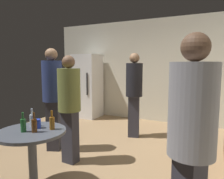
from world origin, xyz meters
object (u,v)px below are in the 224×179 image
refrigerator (87,86)px  beer_bottle_amber (52,123)px  beer_bottle_green (23,125)px  person_in_black_shirt (134,88)px  beer_bottle_brown (34,125)px  person_in_gray_shirt (192,134)px  beer_bottle_clear (32,120)px  foreground_table (32,139)px  person_in_olive_shirt (69,101)px  person_in_navy_shirt (53,91)px  plastic_cup_blue (38,124)px

refrigerator → beer_bottle_amber: 3.59m
beer_bottle_green → person_in_black_shirt: 2.45m
beer_bottle_brown → person_in_gray_shirt: (1.71, -0.14, 0.20)m
beer_bottle_brown → beer_bottle_clear: 0.26m
foreground_table → person_in_gray_shirt: (1.78, -0.16, 0.38)m
person_in_olive_shirt → person_in_navy_shirt: person_in_navy_shirt is taller
beer_bottle_green → plastic_cup_blue: beer_bottle_green is taller
refrigerator → foreground_table: size_ratio=2.25×
person_in_black_shirt → beer_bottle_clear: bearing=-28.4°
foreground_table → beer_bottle_green: (-0.05, -0.07, 0.19)m
person_in_gray_shirt → beer_bottle_clear: bearing=14.3°
beer_bottle_amber → person_in_olive_shirt: bearing=110.3°
beer_bottle_brown → plastic_cup_blue: beer_bottle_brown is taller
refrigerator → beer_bottle_amber: refrigerator is taller
refrigerator → plastic_cup_blue: refrigerator is taller
refrigerator → beer_bottle_green: bearing=-68.3°
foreground_table → person_in_olive_shirt: bearing=93.8°
refrigerator → beer_bottle_green: refrigerator is taller
beer_bottle_brown → person_in_olive_shirt: 0.83m
beer_bottle_brown → plastic_cup_blue: size_ratio=2.09×
beer_bottle_green → person_in_gray_shirt: (1.83, -0.09, 0.20)m
beer_bottle_amber → beer_bottle_green: size_ratio=1.00×
beer_bottle_green → person_in_olive_shirt: (-0.00, 0.86, 0.14)m
person_in_gray_shirt → person_in_navy_shirt: bearing=-3.6°
refrigerator → person_in_navy_shirt: size_ratio=1.01×
plastic_cup_blue → beer_bottle_amber: bearing=11.7°
beer_bottle_brown → refrigerator: bearing=113.7°
beer_bottle_amber → beer_bottle_brown: (-0.11, -0.17, 0.00)m
refrigerator → plastic_cup_blue: bearing=-66.7°
beer_bottle_green → person_in_olive_shirt: size_ratio=0.14×
beer_bottle_green → person_in_gray_shirt: bearing=-2.7°
beer_bottle_green → beer_bottle_clear: bearing=111.1°
plastic_cup_blue → person_in_black_shirt: size_ratio=0.06×
person_in_gray_shirt → beer_bottle_amber: bearing=12.1°
person_in_black_shirt → person_in_olive_shirt: bearing=-31.4°
beer_bottle_amber → beer_bottle_green: (-0.23, -0.22, 0.00)m
person_in_olive_shirt → person_in_black_shirt: bearing=166.8°
beer_bottle_green → plastic_cup_blue: (0.04, 0.18, -0.03)m
plastic_cup_blue → person_in_olive_shirt: (-0.04, 0.68, 0.17)m
foreground_table → beer_bottle_green: beer_bottle_green is taller
beer_bottle_green → beer_bottle_clear: same height
refrigerator → person_in_black_shirt: size_ratio=1.03×
beer_bottle_amber → person_in_gray_shirt: 1.64m
beer_bottle_amber → person_in_navy_shirt: size_ratio=0.13×
refrigerator → person_in_gray_shirt: bearing=-47.8°
refrigerator → beer_bottle_amber: size_ratio=7.83×
foreground_table → beer_bottle_clear: bearing=133.3°
person_in_navy_shirt → refrigerator: bearing=176.8°
person_in_gray_shirt → person_in_black_shirt: bearing=-38.1°
beer_bottle_green → person_in_olive_shirt: person_in_olive_shirt is taller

